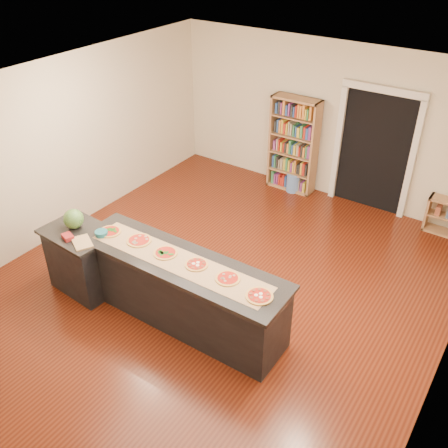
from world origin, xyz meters
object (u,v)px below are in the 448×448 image
Objects in this scene: low_shelf at (446,217)px; waste_bin at (293,182)px; watermelon at (73,219)px; side_counter at (83,259)px; bookshelf at (293,145)px; kitchen_island at (181,290)px.

low_shelf is 2.75m from waste_bin.
watermelon is at bearing -106.33° from waste_bin.
side_counter is 0.54× the size of bookshelf.
bookshelf reaches higher than side_counter.
kitchen_island is at bearing -82.68° from bookshelf.
side_counter is (-1.53, -0.25, 0.00)m from kitchen_island.
bookshelf reaches higher than low_shelf.
waste_bin is (0.10, -0.08, -0.71)m from bookshelf.
kitchen_island is 10.70× the size of watermelon.
side_counter is at bearing -22.49° from watermelon.
watermelon reaches higher than waste_bin.
bookshelf is at bearing -179.48° from low_shelf.
side_counter is at bearing -171.12° from kitchen_island.
kitchen_island is 4.67m from low_shelf.
watermelon is at bearing -104.78° from bookshelf.
kitchen_island is 7.86× the size of waste_bin.
watermelon is (-1.22, -4.15, 0.91)m from waste_bin.
side_counter is at bearing -104.88° from waste_bin.
low_shelf is at bearing 47.09° from watermelon.
bookshelf reaches higher than kitchen_island.
watermelon reaches higher than low_shelf.
watermelon is (-1.63, -0.21, 0.61)m from kitchen_island.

